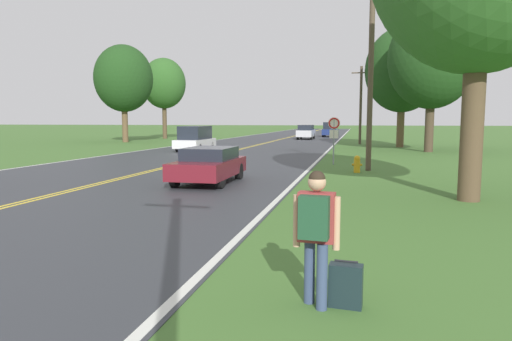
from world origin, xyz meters
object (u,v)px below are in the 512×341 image
suitcase (346,286)px  traffic_sign (334,129)px  tree_behind_sign (402,70)px  car_silver_suv_mid_near (306,132)px  tree_mid_treeline (124,79)px  car_dark_blue_van_mid_far (330,129)px  tree_right_cluster (432,59)px  car_maroon_sedan_nearest (209,164)px  hitchhiker_person (316,225)px  car_white_van_approaching (195,138)px  fire_hydrant (357,164)px  tree_far_back (164,84)px

suitcase → traffic_sign: bearing=8.5°
tree_behind_sign → car_silver_suv_mid_near: bearing=123.8°
tree_mid_treeline → car_silver_suv_mid_near: tree_mid_treeline is taller
car_silver_suv_mid_near → car_dark_blue_van_mid_far: size_ratio=1.09×
tree_right_cluster → car_maroon_sedan_nearest: tree_right_cluster is taller
hitchhiker_person → tree_behind_sign: bearing=-1.4°
car_maroon_sedan_nearest → car_silver_suv_mid_near: size_ratio=0.84×
suitcase → car_silver_suv_mid_near: size_ratio=0.12×
traffic_sign → suitcase: bearing=-86.4°
car_white_van_approaching → car_dark_blue_van_mid_far: 32.17m
fire_hydrant → car_maroon_sedan_nearest: 6.91m
hitchhiker_person → traffic_sign: bearing=7.3°
hitchhiker_person → tree_mid_treeline: bearing=36.4°
tree_far_back → car_maroon_sedan_nearest: tree_far_back is taller
tree_behind_sign → tree_far_back: bearing=155.2°
traffic_sign → tree_mid_treeline: 30.13m
tree_right_cluster → fire_hydrant: bearing=-108.9°
suitcase → tree_right_cluster: 30.16m
suitcase → tree_right_cluster: (5.00, 29.08, 6.25)m
tree_mid_treeline → tree_right_cluster: size_ratio=0.98×
tree_right_cluster → car_white_van_approaching: 17.80m
traffic_sign → tree_behind_sign: (4.63, 16.69, 4.57)m
hitchhiker_person → suitcase: size_ratio=2.87×
hitchhiker_person → car_silver_suv_mid_near: (-5.69, 49.08, -0.11)m
traffic_sign → car_dark_blue_van_mid_far: 39.76m
suitcase → car_silver_suv_mid_near: bearing=12.0°
tree_mid_treeline → car_maroon_sedan_nearest: size_ratio=2.46×
hitchhiker_person → car_silver_suv_mid_near: 49.41m
tree_mid_treeline → traffic_sign: bearing=-41.3°
car_dark_blue_van_mid_far → tree_right_cluster: bearing=18.6°
hitchhiker_person → tree_behind_sign: tree_behind_sign is taller
hitchhiker_person → tree_right_cluster: (5.36, 29.18, 5.50)m
tree_mid_treeline → tree_far_back: tree_mid_treeline is taller
fire_hydrant → hitchhiker_person: bearing=-91.7°
tree_behind_sign → car_maroon_sedan_nearest: 26.67m
traffic_sign → car_silver_suv_mid_near: 31.37m
car_silver_suv_mid_near → suitcase: bearing=7.3°
traffic_sign → car_dark_blue_van_mid_far: traffic_sign is taller
hitchhiker_person → fire_hydrant: size_ratio=2.24×
suitcase → car_maroon_sedan_nearest: 11.37m
traffic_sign → car_white_van_approaching: traffic_sign is taller
fire_hydrant → car_silver_suv_mid_near: size_ratio=0.16×
tree_behind_sign → tree_far_back: tree_behind_sign is taller
fire_hydrant → car_dark_blue_van_mid_far: size_ratio=0.17×
tree_behind_sign → car_white_van_approaching: size_ratio=2.12×
tree_mid_treeline → tree_right_cluster: (28.48, -8.58, 0.05)m
suitcase → tree_behind_sign: tree_behind_sign is taller
suitcase → tree_right_cluster: size_ratio=0.06×
tree_far_back → car_white_van_approaching: 24.25m
traffic_sign → tree_right_cluster: (6.13, 11.07, 4.71)m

